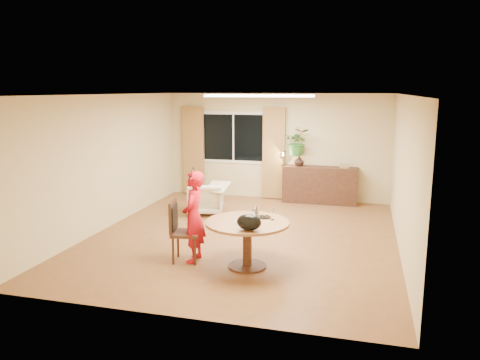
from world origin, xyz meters
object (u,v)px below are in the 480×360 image
Objects in this scene: armchair at (206,198)px; child at (194,217)px; dining_chair at (186,231)px; sideboard at (320,185)px; dining_table at (247,231)px.

child is at bearing 91.24° from armchair.
armchair is (-0.65, 2.84, -0.14)m from dining_chair.
armchair is (-0.77, 2.80, -0.38)m from child.
dining_chair is 0.56× the size of sideboard.
child is at bearing 8.10° from dining_chair.
sideboard is at bearing 81.41° from dining_table.
child reaches higher than dining_table.
sideboard reaches higher than dining_table.
dining_chair is 0.27m from child.
child is (-0.88, 0.04, 0.15)m from dining_table.
dining_chair is 1.29× the size of armchair.
dining_table is 0.73× the size of sideboard.
armchair is at bearing 93.26° from dining_chair.
sideboard is at bearing 156.42° from child.
dining_chair is at bearing 179.88° from dining_table.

